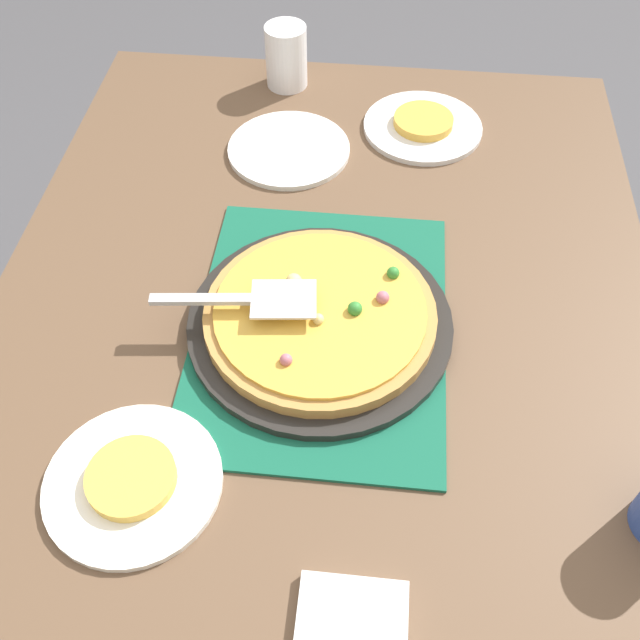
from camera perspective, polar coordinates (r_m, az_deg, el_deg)
The scene contains 13 objects.
ground_plane at distance 1.69m, azimuth -0.00°, elevation -16.69°, with size 8.00×8.00×0.00m, color #4C4C51.
dining_table at distance 1.13m, azimuth -0.00°, elevation -4.15°, with size 1.40×1.00×0.75m.
placemat at distance 1.04m, azimuth -0.00°, elevation -0.59°, with size 0.48×0.36×0.01m, color #145B42.
pizza_pan at distance 1.03m, azimuth -0.00°, elevation -0.25°, with size 0.38×0.38×0.01m, color black.
pizza at distance 1.02m, azimuth 0.02°, elevation 0.47°, with size 0.33×0.33×0.04m.
plate_near_left at distance 0.93m, azimuth -14.57°, elevation -12.35°, with size 0.22×0.22×0.01m, color white.
plate_far_right at distance 1.40m, azimuth 8.13°, elevation 14.90°, with size 0.22×0.22×0.01m, color white.
plate_side at distance 1.33m, azimuth -2.49°, elevation 13.36°, with size 0.22×0.22×0.01m, color white.
served_slice_left at distance 0.92m, azimuth -14.73°, elevation -11.98°, with size 0.11×0.11×0.02m, color #EAB747.
served_slice_right at distance 1.39m, azimuth 8.19°, elevation 15.33°, with size 0.11×0.11×0.02m, color gold.
cup_far at distance 1.48m, azimuth -2.69°, elevation 20.13°, with size 0.08×0.08×0.12m, color white.
pizza_server at distance 1.00m, azimuth -5.64°, elevation 1.65°, with size 0.08×0.23×0.01m.
napkin_stack at distance 0.84m, azimuth 2.47°, elevation -23.58°, with size 0.12×0.12×0.02m, color white.
Camera 1 is at (0.64, 0.07, 1.57)m, focal length 40.41 mm.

